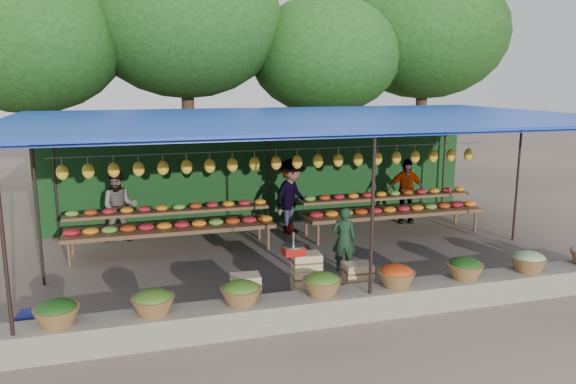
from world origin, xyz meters
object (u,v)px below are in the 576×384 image
object	(u,v)px
vendor_seated	(344,239)
blue_crate_front	(37,322)
crate_counter	(305,281)
weighing_scale	(293,249)

from	to	relation	value
vendor_seated	blue_crate_front	size ratio (longest dim) A/B	2.53
crate_counter	blue_crate_front	bearing A→B (deg)	-179.31
vendor_seated	blue_crate_front	bearing A→B (deg)	32.09
weighing_scale	blue_crate_front	distance (m)	3.86
blue_crate_front	crate_counter	bearing A→B (deg)	5.98
weighing_scale	blue_crate_front	bearing A→B (deg)	-179.27
crate_counter	vendor_seated	xyz separation A→B (m)	(1.12, 1.10, 0.30)
crate_counter	vendor_seated	world-z (taller)	vendor_seated
weighing_scale	vendor_seated	world-z (taller)	vendor_seated
crate_counter	weighing_scale	bearing A→B (deg)	-180.00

